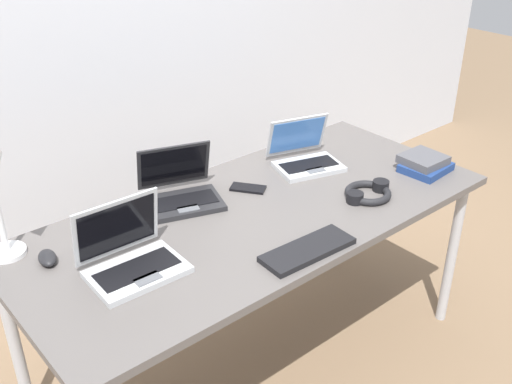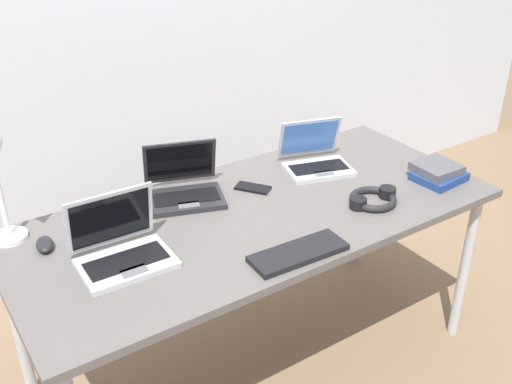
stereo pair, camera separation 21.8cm
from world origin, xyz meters
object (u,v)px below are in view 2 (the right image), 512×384
computer_mouse (45,244)px  cell_phone (253,188)px  laptop_by_keyboard (184,187)px  laptop_back_right (316,159)px  headphones (373,199)px  book_stack (438,172)px  desk_lamp (1,192)px  external_keyboard (298,253)px  laptop_back_left (122,249)px

computer_mouse → cell_phone: bearing=10.0°
laptop_by_keyboard → laptop_back_right: bearing=-7.9°
headphones → book_stack: book_stack is taller
book_stack → desk_lamp: bearing=163.1°
computer_mouse → book_stack: (1.47, -0.38, 0.01)m
desk_lamp → computer_mouse: size_ratio=4.17×
book_stack → laptop_back_right: bearing=134.2°
external_keyboard → cell_phone: external_keyboard is taller
book_stack → cell_phone: bearing=152.6°
computer_mouse → cell_phone: computer_mouse is taller
external_keyboard → cell_phone: 0.48m
laptop_back_left → external_keyboard: laptop_back_left is taller
desk_lamp → external_keyboard: size_ratio=1.21×
laptop_by_keyboard → book_stack: (0.92, -0.43, -0.01)m
cell_phone → computer_mouse: bearing=142.1°
computer_mouse → laptop_back_right: bearing=11.1°
book_stack → headphones: bearing=179.1°
laptop_back_left → book_stack: laptop_back_left is taller
computer_mouse → book_stack: bearing=-2.1°
laptop_by_keyboard → external_keyboard: size_ratio=1.05×
laptop_back_left → headphones: (0.93, -0.16, -0.03)m
laptop_by_keyboard → cell_phone: laptop_by_keyboard is taller
laptop_by_keyboard → headphones: size_ratio=1.62×
laptop_back_left → laptop_by_keyboard: bearing=36.2°
laptop_back_left → cell_phone: 0.64m
external_keyboard → laptop_by_keyboard: bearing=105.3°
external_keyboard → computer_mouse: (-0.67, 0.50, 0.01)m
laptop_back_left → external_keyboard: 0.57m
desk_lamp → headphones: 1.30m
laptop_by_keyboard → laptop_back_right: 0.58m
cell_phone → book_stack: 0.75m
laptop_back_left → computer_mouse: bearing=131.9°
laptop_back_right → external_keyboard: bearing=-133.4°
cell_phone → book_stack: (0.66, -0.34, 0.03)m
desk_lamp → cell_phone: bearing=-8.1°
laptop_back_right → laptop_back_left: size_ratio=1.09×
laptop_back_right → external_keyboard: laptop_back_right is taller
cell_phone → book_stack: size_ratio=0.67×
laptop_by_keyboard → book_stack: size_ratio=1.72×
external_keyboard → book_stack: 0.80m
laptop_by_keyboard → computer_mouse: (-0.55, -0.06, -0.03)m
computer_mouse → book_stack: 1.52m
desk_lamp → laptop_back_left: bearing=-48.4°
headphones → cell_phone: bearing=133.0°
computer_mouse → laptop_by_keyboard: bearing=18.2°
desk_lamp → cell_phone: (0.89, -0.13, -0.19)m
external_keyboard → computer_mouse: size_ratio=3.44×
external_keyboard → computer_mouse: 0.84m
laptop_back_right → computer_mouse: laptop_back_right is taller
desk_lamp → cell_phone: 0.92m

